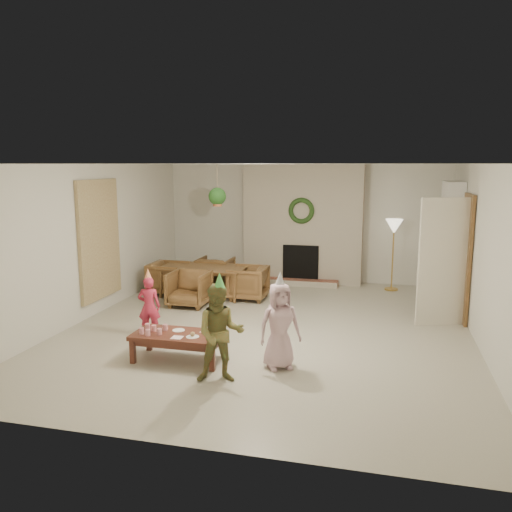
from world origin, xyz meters
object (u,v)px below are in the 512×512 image
(dining_chair_far, at_px, (215,273))
(child_plaid, at_px, (220,333))
(dining_table, at_px, (203,282))
(child_pink, at_px, (280,326))
(dining_chair_near, at_px, (189,289))
(dining_chair_left, at_px, (169,278))
(coffee_table_top, at_px, (179,335))
(dining_chair_right, at_px, (248,283))
(child_red, at_px, (149,307))

(dining_chair_far, distance_m, child_plaid, 4.65)
(dining_table, distance_m, child_pink, 3.77)
(dining_table, relative_size, dining_chair_near, 2.34)
(dining_chair_left, relative_size, child_pink, 0.64)
(dining_table, relative_size, child_plaid, 1.40)
(dining_table, bearing_deg, dining_chair_left, -180.00)
(dining_table, relative_size, coffee_table_top, 1.39)
(dining_chair_far, bearing_deg, child_pink, 119.54)
(dining_table, height_order, dining_chair_left, dining_chair_left)
(dining_chair_right, bearing_deg, dining_chair_left, -90.00)
(dining_chair_left, xyz_separation_m, child_red, (0.74, -2.40, 0.13))
(dining_table, distance_m, child_plaid, 3.99)
(dining_chair_left, relative_size, dining_chair_right, 1.00)
(dining_chair_left, bearing_deg, dining_table, -90.00)
(dining_table, bearing_deg, dining_chair_near, -90.00)
(dining_chair_near, bearing_deg, dining_chair_right, 38.66)
(dining_table, bearing_deg, coffee_table_top, -75.05)
(dining_chair_near, height_order, dining_chair_right, same)
(dining_chair_left, height_order, coffee_table_top, dining_chair_left)
(dining_chair_near, xyz_separation_m, child_pink, (2.12, -2.39, 0.23))
(dining_chair_right, distance_m, child_plaid, 3.72)
(dining_chair_near, distance_m, coffee_table_top, 2.60)
(dining_chair_left, bearing_deg, dining_chair_right, -90.00)
(child_plaid, height_order, child_pink, child_plaid)
(coffee_table_top, bearing_deg, child_red, 134.67)
(child_red, relative_size, child_pink, 0.83)
(dining_table, relative_size, dining_chair_left, 2.34)
(dining_chair_near, height_order, child_plaid, child_plaid)
(dining_table, xyz_separation_m, child_pink, (2.11, -3.11, 0.26))
(dining_chair_left, distance_m, child_red, 2.52)
(dining_chair_near, relative_size, child_pink, 0.64)
(child_pink, bearing_deg, child_plaid, -166.22)
(dining_chair_near, relative_size, child_plaid, 0.60)
(child_red, bearing_deg, dining_chair_far, -103.07)
(dining_chair_far, height_order, dining_chair_left, same)
(dining_table, distance_m, dining_chair_far, 0.71)
(dining_chair_near, xyz_separation_m, coffee_table_top, (0.82, -2.47, 0.02))
(child_plaid, bearing_deg, dining_chair_right, 83.87)
(dining_chair_left, relative_size, coffee_table_top, 0.59)
(dining_chair_near, bearing_deg, coffee_table_top, -70.99)
(dining_chair_far, relative_size, child_plaid, 0.60)
(dining_table, xyz_separation_m, dining_chair_near, (-0.01, -0.71, 0.03))
(dining_chair_far, bearing_deg, dining_chair_near, 90.00)
(dining_chair_right, relative_size, child_plaid, 0.60)
(coffee_table_top, distance_m, child_pink, 1.32)
(child_red, bearing_deg, coffee_table_top, 121.42)
(dining_table, distance_m, dining_chair_right, 0.89)
(dining_chair_near, relative_size, child_red, 0.77)
(dining_chair_left, xyz_separation_m, child_plaid, (2.24, -3.68, 0.26))
(dining_chair_far, xyz_separation_m, dining_chair_left, (-0.72, -0.70, 0.00))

